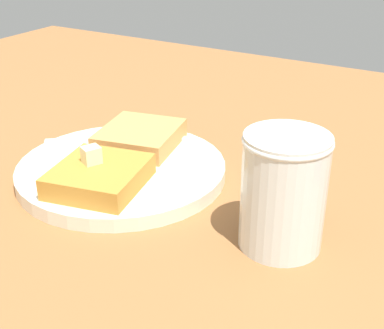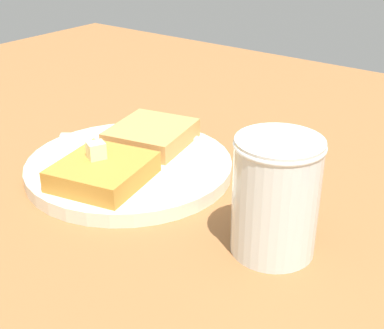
# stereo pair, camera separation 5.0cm
# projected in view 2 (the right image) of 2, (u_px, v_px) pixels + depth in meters

# --- Properties ---
(table_surface) EXTENTS (1.26, 1.26, 0.03)m
(table_surface) POSITION_uv_depth(u_px,v_px,m) (76.00, 222.00, 0.52)
(table_surface) COLOR #925D33
(table_surface) RESTS_ON ground
(plate) EXTENTS (0.22, 0.22, 0.01)m
(plate) POSITION_uv_depth(u_px,v_px,m) (129.00, 166.00, 0.58)
(plate) COLOR silver
(plate) RESTS_ON table_surface
(toast_slice_left) EXTENTS (0.10, 0.10, 0.02)m
(toast_slice_left) POSITION_uv_depth(u_px,v_px,m) (102.00, 171.00, 0.53)
(toast_slice_left) COLOR #BE8231
(toast_slice_left) RESTS_ON plate
(toast_slice_middle) EXTENTS (0.10, 0.10, 0.02)m
(toast_slice_middle) POSITION_uv_depth(u_px,v_px,m) (151.00, 135.00, 0.61)
(toast_slice_middle) COLOR tan
(toast_slice_middle) RESTS_ON plate
(butter_pat_primary) EXTENTS (0.02, 0.02, 0.02)m
(butter_pat_primary) POSITION_uv_depth(u_px,v_px,m) (96.00, 150.00, 0.53)
(butter_pat_primary) COLOR #F1EAAF
(butter_pat_primary) RESTS_ON toast_slice_left
(fork) EXTENTS (0.11, 0.14, 0.00)m
(fork) POSITION_uv_depth(u_px,v_px,m) (137.00, 136.00, 0.63)
(fork) COLOR silver
(fork) RESTS_ON plate
(syrup_jar) EXTENTS (0.07, 0.07, 0.10)m
(syrup_jar) POSITION_uv_depth(u_px,v_px,m) (275.00, 202.00, 0.43)
(syrup_jar) COLOR #552808
(syrup_jar) RESTS_ON table_surface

